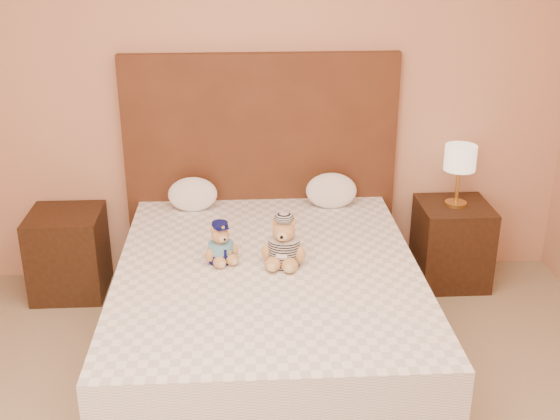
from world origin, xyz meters
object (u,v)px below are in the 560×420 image
object	(u,v)px
teddy_police	(220,242)
teddy_prisoner	(284,241)
nightstand_right	(452,243)
lamp	(460,161)
pillow_left	(193,193)
bed	(268,311)
nightstand_left	(68,253)
pillow_right	(331,189)

from	to	relation	value
teddy_police	teddy_prisoner	world-z (taller)	teddy_prisoner
nightstand_right	lamp	xyz separation A→B (m)	(-0.00, 0.00, 0.57)
lamp	pillow_left	distance (m)	1.70
teddy_police	lamp	bearing A→B (deg)	1.07
bed	nightstand_right	distance (m)	1.48
nightstand_left	pillow_left	bearing A→B (deg)	2.12
nightstand_right	teddy_prisoner	size ratio (longest dim) A/B	2.00
teddy_prisoner	teddy_police	bearing A→B (deg)	-176.47
nightstand_right	lamp	size ratio (longest dim) A/B	1.38
nightstand_right	pillow_left	distance (m)	1.73
bed	teddy_prisoner	xyz separation A→B (m)	(0.09, 0.01, 0.41)
nightstand_right	pillow_right	size ratio (longest dim) A/B	1.69
teddy_prisoner	bed	bearing A→B (deg)	-158.16
bed	nightstand_left	bearing A→B (deg)	147.38
lamp	pillow_right	bearing A→B (deg)	177.87
bed	nightstand_right	world-z (taller)	same
bed	nightstand_right	xyz separation A→B (m)	(1.25, 0.80, -0.00)
pillow_left	teddy_police	bearing A→B (deg)	-75.95
teddy_prisoner	pillow_left	world-z (taller)	teddy_prisoner
bed	nightstand_left	world-z (taller)	same
pillow_right	nightstand_left	bearing A→B (deg)	-178.98
lamp	nightstand_left	bearing A→B (deg)	180.00
teddy_police	nightstand_left	bearing A→B (deg)	118.94
bed	pillow_right	bearing A→B (deg)	61.97
pillow_left	pillow_right	world-z (taller)	pillow_right
lamp	teddy_prisoner	bearing A→B (deg)	-145.96
bed	nightstand_left	distance (m)	1.48
bed	lamp	world-z (taller)	lamp
nightstand_left	pillow_left	world-z (taller)	pillow_left
teddy_police	pillow_left	distance (m)	0.78
nightstand_right	pillow_right	xyz separation A→B (m)	(-0.81, 0.03, 0.39)
teddy_police	pillow_left	xyz separation A→B (m)	(-0.19, 0.76, -0.00)
nightstand_right	teddy_prisoner	world-z (taller)	teddy_prisoner
lamp	teddy_police	world-z (taller)	lamp
pillow_right	teddy_prisoner	bearing A→B (deg)	-113.57
teddy_police	pillow_right	xyz separation A→B (m)	(0.69, 0.76, 0.00)
lamp	pillow_right	size ratio (longest dim) A/B	1.23
lamp	bed	bearing A→B (deg)	-147.38
nightstand_right	pillow_right	world-z (taller)	pillow_right
lamp	teddy_prisoner	size ratio (longest dim) A/B	1.45
bed	teddy_prisoner	world-z (taller)	teddy_prisoner
nightstand_left	bed	bearing A→B (deg)	-32.62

